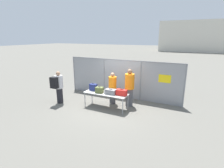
% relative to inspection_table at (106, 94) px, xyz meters
% --- Properties ---
extents(ground_plane, '(120.00, 120.00, 0.00)m').
position_rel_inspection_table_xyz_m(ground_plane, '(0.03, 0.20, -0.70)').
color(ground_plane, '#605E56').
extents(fence_section, '(6.63, 0.07, 2.14)m').
position_rel_inspection_table_xyz_m(fence_section, '(0.05, 1.76, 0.42)').
color(fence_section, gray).
rests_on(fence_section, ground_plane).
extents(inspection_table, '(2.13, 0.75, 0.75)m').
position_rel_inspection_table_xyz_m(inspection_table, '(0.00, 0.00, 0.00)').
color(inspection_table, '#B2B2AD').
rests_on(inspection_table, ground_plane).
extents(suitcase_navy, '(0.38, 0.29, 0.35)m').
position_rel_inspection_table_xyz_m(suitcase_navy, '(-0.76, 0.09, 0.22)').
color(suitcase_navy, navy).
rests_on(suitcase_navy, inspection_table).
extents(suitcase_olive, '(0.36, 0.31, 0.30)m').
position_rel_inspection_table_xyz_m(suitcase_olive, '(-0.30, -0.09, 0.19)').
color(suitcase_olive, '#566033').
rests_on(suitcase_olive, inspection_table).
extents(suitcase_grey, '(0.51, 0.31, 0.25)m').
position_rel_inspection_table_xyz_m(suitcase_grey, '(0.28, -0.05, 0.17)').
color(suitcase_grey, slate).
rests_on(suitcase_grey, inspection_table).
extents(suitcase_red, '(0.49, 0.27, 0.29)m').
position_rel_inspection_table_xyz_m(suitcase_red, '(0.80, 0.02, 0.19)').
color(suitcase_red, red).
rests_on(suitcase_red, inspection_table).
extents(traveler_hooded, '(0.41, 0.64, 1.66)m').
position_rel_inspection_table_xyz_m(traveler_hooded, '(-2.47, -0.53, 0.21)').
color(traveler_hooded, black).
rests_on(traveler_hooded, ground_plane).
extents(security_worker_near, '(0.40, 0.40, 1.62)m').
position_rel_inspection_table_xyz_m(security_worker_near, '(0.01, 0.68, 0.13)').
color(security_worker_near, '#4C4C51').
rests_on(security_worker_near, ground_plane).
extents(security_worker_far, '(0.46, 0.46, 1.85)m').
position_rel_inspection_table_xyz_m(security_worker_far, '(0.90, 0.76, 0.26)').
color(security_worker_far, '#4C4C51').
rests_on(security_worker_far, ground_plane).
extents(utility_trailer, '(4.01, 2.05, 0.65)m').
position_rel_inspection_table_xyz_m(utility_trailer, '(1.43, 3.87, -0.31)').
color(utility_trailer, white).
rests_on(utility_trailer, ground_plane).
extents(distant_hangar, '(17.65, 8.21, 6.62)m').
position_rel_inspection_table_xyz_m(distant_hangar, '(3.84, 38.35, 2.61)').
color(distant_hangar, beige).
rests_on(distant_hangar, ground_plane).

